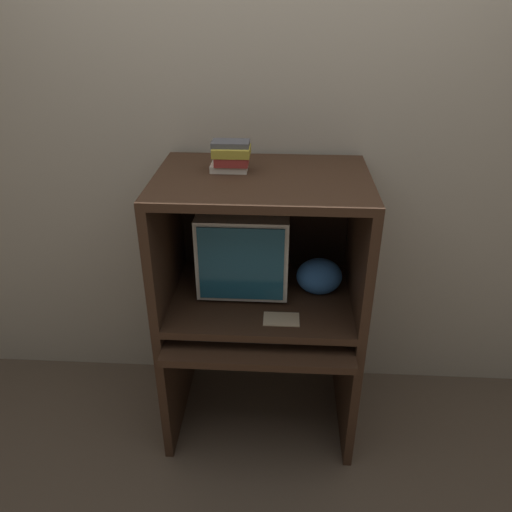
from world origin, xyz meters
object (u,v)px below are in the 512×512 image
(snack_bag, at_px, (319,276))
(crt_monitor, at_px, (244,246))
(mouse, at_px, (296,334))
(keyboard, at_px, (235,330))
(book_stack, at_px, (231,156))

(snack_bag, bearing_deg, crt_monitor, 171.56)
(crt_monitor, distance_m, mouse, 0.47)
(keyboard, height_order, snack_bag, snack_bag)
(keyboard, xyz_separation_m, mouse, (0.28, -0.01, 0.00))
(crt_monitor, xyz_separation_m, book_stack, (-0.05, -0.03, 0.44))
(snack_bag, bearing_deg, book_stack, 176.32)
(keyboard, distance_m, snack_bag, 0.47)
(mouse, height_order, snack_bag, snack_bag)
(crt_monitor, distance_m, book_stack, 0.44)
(mouse, distance_m, book_stack, 0.83)
(mouse, xyz_separation_m, snack_bag, (0.10, 0.23, 0.16))
(keyboard, relative_size, snack_bag, 2.04)
(snack_bag, xyz_separation_m, book_stack, (-0.40, 0.03, 0.56))
(keyboard, bearing_deg, snack_bag, 29.73)
(crt_monitor, relative_size, mouse, 6.57)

